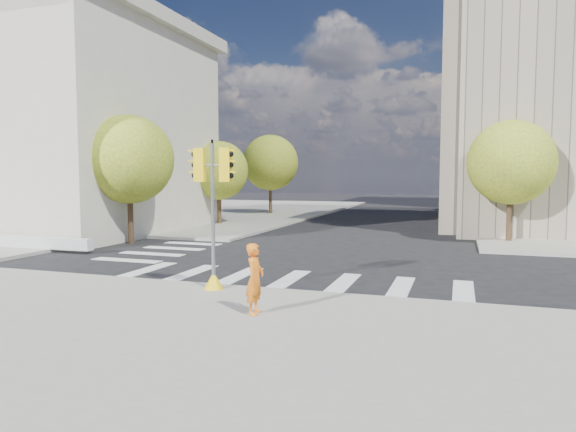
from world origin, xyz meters
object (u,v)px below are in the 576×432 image
Objects in this scene: lamp_near at (514,155)px; planter_wall at (35,242)px; photographer at (255,279)px; traffic_signal at (213,227)px; lamp_far at (498,162)px.

lamp_near is 1.35× the size of planter_wall.
lamp_near reaches higher than planter_wall.
photographer is at bearing -109.51° from lamp_near.
traffic_signal is at bearing -24.14° from planter_wall.
planter_wall is at bearing -147.06° from lamp_near.
lamp_near is 1.00× the size of lamp_far.
lamp_near reaches higher than traffic_signal.
lamp_near is at bearing 56.59° from traffic_signal.
photographer is 15.42m from planter_wall.
lamp_near reaches higher than photographer.
lamp_far is at bearing 90.00° from lamp_near.
photographer is 0.28× the size of planter_wall.
photographer is at bearing -101.95° from lamp_far.
traffic_signal is 12.66m from planter_wall.
lamp_far is at bearing 67.33° from traffic_signal.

